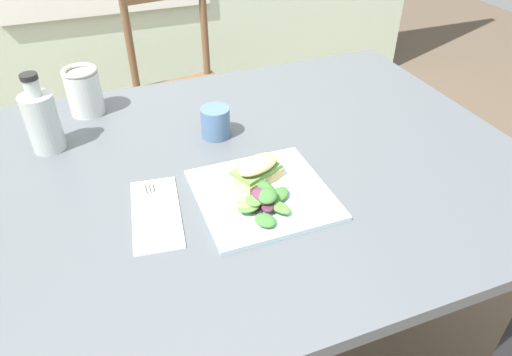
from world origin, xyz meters
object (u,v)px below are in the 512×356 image
at_px(dining_table, 264,197).
at_px(cup_extra_side, 216,122).
at_px(bottle_cold_brew, 43,124).
at_px(plate_lunch, 263,194).
at_px(sandwich_half_front, 258,170).
at_px(fork_on_napkin, 155,206).
at_px(chair_wooden_far, 185,93).
at_px(mason_jar_iced_tea, 84,93).

height_order(dining_table, cup_extra_side, cup_extra_side).
bearing_deg(bottle_cold_brew, plate_lunch, -40.98).
bearing_deg(dining_table, sandwich_half_front, -120.69).
bearing_deg(plate_lunch, fork_on_napkin, 169.36).
distance_m(sandwich_half_front, cup_extra_side, 0.23).
relative_size(chair_wooden_far, plate_lunch, 3.20).
distance_m(fork_on_napkin, cup_extra_side, 0.31).
relative_size(dining_table, mason_jar_iced_tea, 9.62).
height_order(chair_wooden_far, mason_jar_iced_tea, chair_wooden_far).
xyz_separation_m(fork_on_napkin, mason_jar_iced_tea, (-0.09, 0.47, 0.05)).
relative_size(plate_lunch, cup_extra_side, 3.52).
bearing_deg(mason_jar_iced_tea, plate_lunch, -58.79).
bearing_deg(mason_jar_iced_tea, dining_table, -46.15).
bearing_deg(dining_table, cup_extra_side, 118.76).
bearing_deg(plate_lunch, chair_wooden_far, 85.65).
height_order(dining_table, chair_wooden_far, chair_wooden_far).
distance_m(bottle_cold_brew, cup_extra_side, 0.41).
bearing_deg(mason_jar_iced_tea, bottle_cold_brew, -123.87).
height_order(plate_lunch, mason_jar_iced_tea, mason_jar_iced_tea).
distance_m(dining_table, mason_jar_iced_tea, 0.56).
xyz_separation_m(sandwich_half_front, cup_extra_side, (-0.02, 0.23, 0.00)).
distance_m(chair_wooden_far, plate_lunch, 1.17).
distance_m(chair_wooden_far, cup_extra_side, 0.92).
distance_m(dining_table, sandwich_half_front, 0.19).
height_order(dining_table, mason_jar_iced_tea, mason_jar_iced_tea).
bearing_deg(chair_wooden_far, cup_extra_side, -97.02).
distance_m(sandwich_half_front, mason_jar_iced_tea, 0.57).
height_order(fork_on_napkin, mason_jar_iced_tea, mason_jar_iced_tea).
bearing_deg(fork_on_napkin, cup_extra_side, 48.57).
bearing_deg(mason_jar_iced_tea, sandwich_half_front, -56.18).
distance_m(plate_lunch, fork_on_napkin, 0.23).
bearing_deg(dining_table, plate_lunch, -113.77).
bearing_deg(cup_extra_side, dining_table, -61.24).
relative_size(chair_wooden_far, mason_jar_iced_tea, 6.81).
height_order(fork_on_napkin, bottle_cold_brew, bottle_cold_brew).
bearing_deg(cup_extra_side, fork_on_napkin, -131.43).
bearing_deg(bottle_cold_brew, dining_table, -25.98).
xyz_separation_m(chair_wooden_far, plate_lunch, (-0.09, -1.12, 0.30)).
bearing_deg(dining_table, chair_wooden_far, 88.37).
relative_size(sandwich_half_front, mason_jar_iced_tea, 0.93).
height_order(chair_wooden_far, fork_on_napkin, chair_wooden_far).
bearing_deg(dining_table, mason_jar_iced_tea, 133.85).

